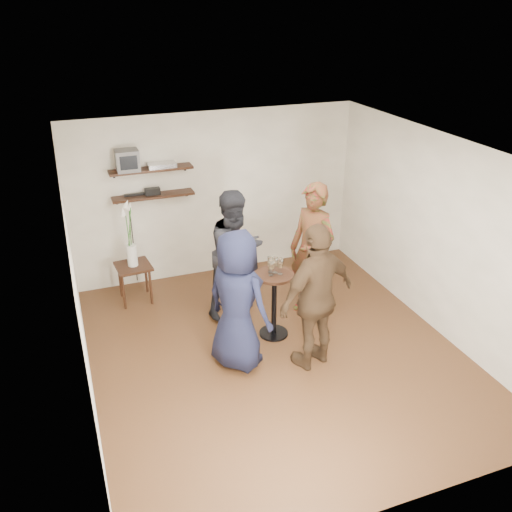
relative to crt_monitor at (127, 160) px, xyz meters
The scene contains 18 objects.
room 2.81m from the crt_monitor, 60.88° to the right, with size 4.58×5.08×2.68m.
shelf_upper 0.36m from the crt_monitor, ahead, with size 1.20×0.25×0.04m, color black.
shelf_lower 0.65m from the crt_monitor, ahead, with size 1.20×0.25×0.04m, color black.
crt_monitor is the anchor object (origin of this frame).
dvd_deck 0.50m from the crt_monitor, ahead, with size 0.40×0.24×0.06m, color silver.
radio 0.59m from the crt_monitor, ahead, with size 0.22×0.10×0.10m, color black.
power_strip 0.54m from the crt_monitor, 41.47° to the left, with size 0.30×0.05×0.03m, color black.
side_table 1.59m from the crt_monitor, 106.09° to the right, with size 0.53×0.53×0.58m.
vase_lilies 1.19m from the crt_monitor, 106.19° to the right, with size 0.20×0.21×1.03m.
drinks_table 2.84m from the crt_monitor, 53.54° to the right, with size 0.50×0.50×0.92m.
wine_glass_fl 2.62m from the crt_monitor, 55.14° to the right, with size 0.07×0.07×0.22m.
wine_glass_fr 2.69m from the crt_monitor, 52.90° to the right, with size 0.07×0.07×0.22m.
wine_glass_bl 2.57m from the crt_monitor, 53.43° to the right, with size 0.07×0.07×0.21m.
wine_glass_br 2.62m from the crt_monitor, 53.05° to the right, with size 0.07×0.07×0.22m.
person_plaid 2.89m from the crt_monitor, 37.14° to the right, with size 0.70×0.46×1.92m, color maroon.
person_dark 2.05m from the crt_monitor, 46.64° to the right, with size 0.89×0.69×1.82m, color black.
person_navy 2.78m from the crt_monitor, 71.26° to the right, with size 0.86×0.56×1.76m, color black.
person_brown 3.38m from the crt_monitor, 58.03° to the right, with size 1.08×0.45×1.85m, color #402C1B.
Camera 1 is at (-2.21, -5.24, 4.11)m, focal length 38.00 mm.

